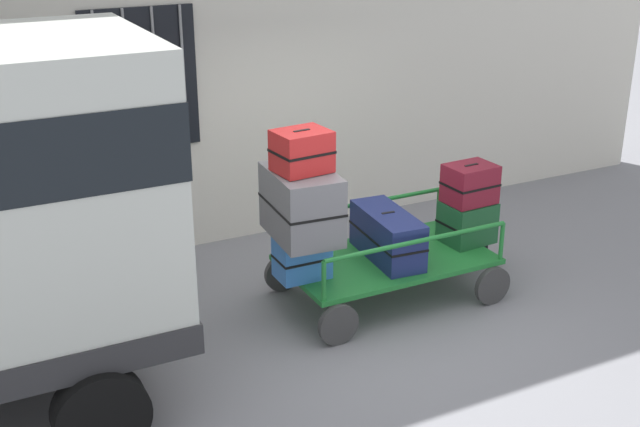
{
  "coord_description": "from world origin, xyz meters",
  "views": [
    {
      "loc": [
        -3.4,
        -6.08,
        3.87
      ],
      "look_at": [
        -0.15,
        0.3,
        1.04
      ],
      "focal_mm": 46.36,
      "sensor_mm": 36.0,
      "label": 1
    }
  ],
  "objects_px": {
    "suitcase_left_top": "(302,151)",
    "suitcase_center_bottom": "(467,222)",
    "backpack": "(476,246)",
    "suitcase_center_middle": "(470,184)",
    "suitcase_midleft_bottom": "(387,235)",
    "suitcase_left_bottom": "(302,257)",
    "luggage_cart": "(386,264)",
    "suitcase_left_middle": "(302,204)"
  },
  "relations": [
    {
      "from": "suitcase_left_middle",
      "to": "suitcase_center_bottom",
      "type": "height_order",
      "value": "suitcase_left_middle"
    },
    {
      "from": "suitcase_left_middle",
      "to": "suitcase_center_middle",
      "type": "height_order",
      "value": "suitcase_left_middle"
    },
    {
      "from": "suitcase_left_bottom",
      "to": "suitcase_center_bottom",
      "type": "distance_m",
      "value": 1.89
    },
    {
      "from": "suitcase_left_middle",
      "to": "suitcase_center_bottom",
      "type": "xyz_separation_m",
      "value": [
        1.89,
        -0.01,
        -0.52
      ]
    },
    {
      "from": "suitcase_center_middle",
      "to": "backpack",
      "type": "height_order",
      "value": "suitcase_center_middle"
    },
    {
      "from": "suitcase_midleft_bottom",
      "to": "suitcase_center_bottom",
      "type": "distance_m",
      "value": 0.95
    },
    {
      "from": "suitcase_left_top",
      "to": "suitcase_center_bottom",
      "type": "xyz_separation_m",
      "value": [
        1.89,
        0.0,
        -1.03
      ]
    },
    {
      "from": "suitcase_midleft_bottom",
      "to": "suitcase_left_top",
      "type": "bearing_deg",
      "value": -178.09
    },
    {
      "from": "luggage_cart",
      "to": "suitcase_center_bottom",
      "type": "relative_size",
      "value": 3.99
    },
    {
      "from": "luggage_cart",
      "to": "suitcase_center_middle",
      "type": "height_order",
      "value": "suitcase_center_middle"
    },
    {
      "from": "suitcase_left_top",
      "to": "suitcase_center_middle",
      "type": "xyz_separation_m",
      "value": [
        1.89,
        -0.0,
        -0.61
      ]
    },
    {
      "from": "suitcase_center_middle",
      "to": "backpack",
      "type": "distance_m",
      "value": 0.97
    },
    {
      "from": "luggage_cart",
      "to": "suitcase_midleft_bottom",
      "type": "height_order",
      "value": "suitcase_midleft_bottom"
    },
    {
      "from": "suitcase_left_bottom",
      "to": "suitcase_center_bottom",
      "type": "xyz_separation_m",
      "value": [
        1.89,
        -0.01,
        0.01
      ]
    },
    {
      "from": "suitcase_left_top",
      "to": "suitcase_center_bottom",
      "type": "relative_size",
      "value": 0.97
    },
    {
      "from": "suitcase_midleft_bottom",
      "to": "suitcase_center_middle",
      "type": "height_order",
      "value": "suitcase_center_middle"
    },
    {
      "from": "suitcase_center_bottom",
      "to": "suitcase_center_middle",
      "type": "xyz_separation_m",
      "value": [
        -0.0,
        -0.0,
        0.42
      ]
    },
    {
      "from": "backpack",
      "to": "suitcase_center_middle",
      "type": "bearing_deg",
      "value": -143.04
    },
    {
      "from": "suitcase_midleft_bottom",
      "to": "suitcase_left_bottom",
      "type": "bearing_deg",
      "value": -178.86
    },
    {
      "from": "suitcase_midleft_bottom",
      "to": "suitcase_center_bottom",
      "type": "xyz_separation_m",
      "value": [
        0.95,
        -0.03,
        -0.02
      ]
    },
    {
      "from": "suitcase_left_bottom",
      "to": "suitcase_center_middle",
      "type": "bearing_deg",
      "value": -0.42
    },
    {
      "from": "suitcase_left_middle",
      "to": "suitcase_left_top",
      "type": "distance_m",
      "value": 0.51
    },
    {
      "from": "suitcase_center_bottom",
      "to": "backpack",
      "type": "distance_m",
      "value": 0.62
    },
    {
      "from": "suitcase_left_bottom",
      "to": "suitcase_midleft_bottom",
      "type": "height_order",
      "value": "suitcase_midleft_bottom"
    },
    {
      "from": "suitcase_left_top",
      "to": "backpack",
      "type": "relative_size",
      "value": 1.18
    },
    {
      "from": "suitcase_left_middle",
      "to": "suitcase_midleft_bottom",
      "type": "bearing_deg",
      "value": 1.12
    },
    {
      "from": "suitcase_left_bottom",
      "to": "backpack",
      "type": "distance_m",
      "value": 2.3
    },
    {
      "from": "suitcase_left_top",
      "to": "suitcase_left_bottom",
      "type": "bearing_deg",
      "value": 90.0
    },
    {
      "from": "luggage_cart",
      "to": "suitcase_center_bottom",
      "type": "bearing_deg",
      "value": -1.83
    },
    {
      "from": "suitcase_left_bottom",
      "to": "suitcase_left_top",
      "type": "xyz_separation_m",
      "value": [
        0.0,
        -0.01,
        1.04
      ]
    },
    {
      "from": "suitcase_midleft_bottom",
      "to": "suitcase_center_middle",
      "type": "xyz_separation_m",
      "value": [
        0.95,
        -0.03,
        0.4
      ]
    },
    {
      "from": "suitcase_left_middle",
      "to": "suitcase_left_top",
      "type": "height_order",
      "value": "suitcase_left_top"
    },
    {
      "from": "suitcase_left_bottom",
      "to": "suitcase_midleft_bottom",
      "type": "xyz_separation_m",
      "value": [
        0.95,
        0.02,
        0.03
      ]
    },
    {
      "from": "suitcase_left_bottom",
      "to": "suitcase_center_bottom",
      "type": "bearing_deg",
      "value": -0.36
    },
    {
      "from": "suitcase_left_bottom",
      "to": "suitcase_left_top",
      "type": "height_order",
      "value": "suitcase_left_top"
    },
    {
      "from": "luggage_cart",
      "to": "backpack",
      "type": "bearing_deg",
      "value": 10.09
    },
    {
      "from": "suitcase_midleft_bottom",
      "to": "backpack",
      "type": "xyz_separation_m",
      "value": [
        1.3,
        0.23,
        -0.46
      ]
    },
    {
      "from": "suitcase_left_top",
      "to": "backpack",
      "type": "distance_m",
      "value": 2.69
    },
    {
      "from": "suitcase_left_middle",
      "to": "backpack",
      "type": "relative_size",
      "value": 2.02
    },
    {
      "from": "suitcase_center_middle",
      "to": "suitcase_midleft_bottom",
      "type": "bearing_deg",
      "value": 178.02
    },
    {
      "from": "suitcase_center_bottom",
      "to": "suitcase_center_middle",
      "type": "height_order",
      "value": "suitcase_center_middle"
    },
    {
      "from": "suitcase_midleft_bottom",
      "to": "backpack",
      "type": "distance_m",
      "value": 1.39
    }
  ]
}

